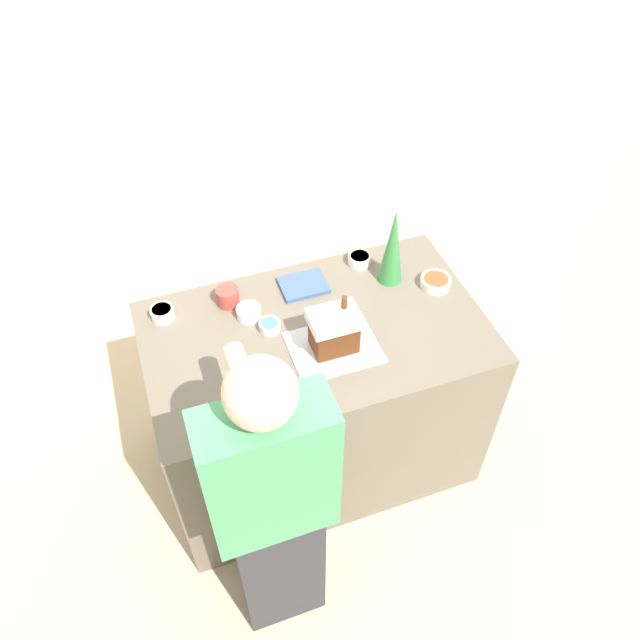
# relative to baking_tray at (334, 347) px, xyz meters

# --- Properties ---
(ground_plane) EXTENTS (12.00, 12.00, 0.00)m
(ground_plane) POSITION_rel_baking_tray_xyz_m (-0.04, 0.11, -0.95)
(ground_plane) COLOR #C6B28E
(wall_back) EXTENTS (8.00, 0.05, 2.60)m
(wall_back) POSITION_rel_baking_tray_xyz_m (-0.04, 2.37, 0.35)
(wall_back) COLOR beige
(wall_back) RESTS_ON ground_plane
(back_cabinet_block) EXTENTS (6.00, 0.60, 0.89)m
(back_cabinet_block) POSITION_rel_baking_tray_xyz_m (-0.04, 2.05, -0.50)
(back_cabinet_block) COLOR beige
(back_cabinet_block) RESTS_ON ground_plane
(kitchen_island) EXTENTS (1.45, 0.87, 0.95)m
(kitchen_island) POSITION_rel_baking_tray_xyz_m (-0.04, 0.11, -0.48)
(kitchen_island) COLOR #6B6051
(kitchen_island) RESTS_ON ground_plane
(baking_tray) EXTENTS (0.36, 0.29, 0.01)m
(baking_tray) POSITION_rel_baking_tray_xyz_m (0.00, 0.00, 0.00)
(baking_tray) COLOR silver
(baking_tray) RESTS_ON kitchen_island
(gingerbread_house) EXTENTS (0.20, 0.14, 0.25)m
(gingerbread_house) POSITION_rel_baking_tray_xyz_m (0.00, 0.00, 0.10)
(gingerbread_house) COLOR #5B2D14
(gingerbread_house) RESTS_ON baking_tray
(decorative_tree) EXTENTS (0.11, 0.11, 0.39)m
(decorative_tree) POSITION_rel_baking_tray_xyz_m (0.39, 0.31, 0.19)
(decorative_tree) COLOR #33843D
(decorative_tree) RESTS_ON kitchen_island
(candy_bowl_front_corner) EXTENTS (0.09, 0.09, 0.04)m
(candy_bowl_front_corner) POSITION_rel_baking_tray_xyz_m (-0.22, 0.19, 0.02)
(candy_bowl_front_corner) COLOR silver
(candy_bowl_front_corner) RESTS_ON kitchen_island
(candy_bowl_beside_tree) EXTENTS (0.14, 0.14, 0.04)m
(candy_bowl_beside_tree) POSITION_rel_baking_tray_xyz_m (0.56, 0.20, 0.02)
(candy_bowl_beside_tree) COLOR white
(candy_bowl_beside_tree) RESTS_ON kitchen_island
(candy_bowl_far_right) EXTENTS (0.11, 0.11, 0.05)m
(candy_bowl_far_right) POSITION_rel_baking_tray_xyz_m (-0.28, 0.29, 0.02)
(candy_bowl_far_right) COLOR white
(candy_bowl_far_right) RESTS_ON kitchen_island
(candy_bowl_near_tray_left) EXTENTS (0.10, 0.10, 0.05)m
(candy_bowl_near_tray_left) POSITION_rel_baking_tray_xyz_m (-0.63, 0.41, 0.03)
(candy_bowl_near_tray_left) COLOR white
(candy_bowl_near_tray_left) RESTS_ON kitchen_island
(candy_bowl_near_tray_right) EXTENTS (0.11, 0.11, 0.05)m
(candy_bowl_near_tray_right) POSITION_rel_baking_tray_xyz_m (0.30, 0.45, 0.02)
(candy_bowl_near_tray_right) COLOR white
(candy_bowl_near_tray_right) RESTS_ON kitchen_island
(cookbook) EXTENTS (0.21, 0.16, 0.02)m
(cookbook) POSITION_rel_baking_tray_xyz_m (-0.00, 0.39, 0.01)
(cookbook) COLOR #3F598C
(cookbook) RESTS_ON kitchen_island
(mug) EXTENTS (0.10, 0.10, 0.08)m
(mug) POSITION_rel_baking_tray_xyz_m (-0.35, 0.40, 0.04)
(mug) COLOR #B24238
(mug) RESTS_ON kitchen_island
(person) EXTENTS (0.43, 0.54, 1.63)m
(person) POSITION_rel_baking_tray_xyz_m (-0.43, -0.55, -0.11)
(person) COLOR #333338
(person) RESTS_ON ground_plane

